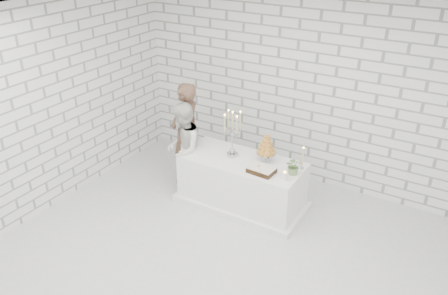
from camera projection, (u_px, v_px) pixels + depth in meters
ground at (231, 265)px, 5.78m from camera, size 6.00×5.00×0.01m
ceiling at (234, 24)px, 4.41m from camera, size 6.00×5.00×0.01m
wall_back at (314, 93)px, 7.01m from camera, size 6.00×0.01×3.00m
wall_left at (47, 108)px, 6.46m from camera, size 0.01×5.00×3.00m
cake_table at (242, 182)px, 6.85m from camera, size 1.80×0.80×0.75m
groom at (186, 134)px, 7.26m from camera, size 0.44×0.64×1.68m
bride at (183, 149)px, 7.04m from camera, size 0.79×0.87×1.46m
candelabra at (232, 134)px, 6.63m from camera, size 0.35×0.35×0.71m
croquembouche at (266, 148)px, 6.54m from camera, size 0.33×0.33×0.44m
chocolate_cake at (262, 170)px, 6.34m from camera, size 0.37×0.28×0.08m
pillar_candle at (284, 176)px, 6.15m from camera, size 0.10×0.10×0.12m
extra_taper at (303, 159)px, 6.37m from camera, size 0.07×0.07×0.32m
flowers at (294, 166)px, 6.26m from camera, size 0.29×0.28×0.26m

